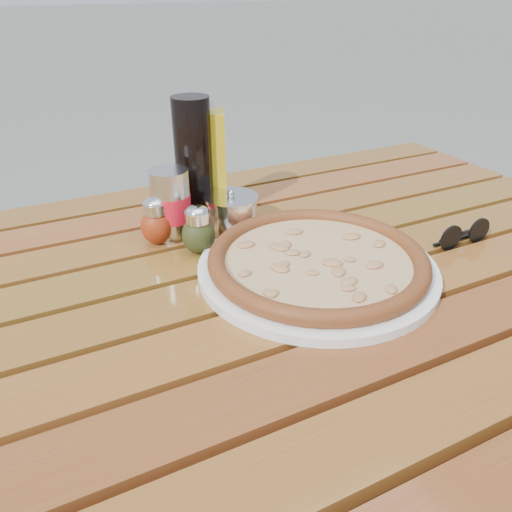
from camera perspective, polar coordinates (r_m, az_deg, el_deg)
name	(u,v)px	position (r m, az deg, el deg)	size (l,w,h in m)	color
table	(262,321)	(0.78, 0.66, -7.44)	(1.40, 0.90, 0.75)	#391A0D
plate	(317,268)	(0.76, 6.97, -1.40)	(0.36, 0.36, 0.01)	white
pizza	(317,259)	(0.75, 7.04, -0.37)	(0.37, 0.37, 0.03)	beige
pepper_shaker	(157,222)	(0.84, -11.28, 3.87)	(0.07, 0.07, 0.08)	#A23112
oregano_shaker	(198,230)	(0.80, -6.63, 2.92)	(0.07, 0.07, 0.08)	#353C18
dark_bottle	(194,160)	(0.90, -7.14, 10.80)	(0.07, 0.07, 0.22)	black
soda_can	(171,205)	(0.85, -9.69, 5.78)	(0.08, 0.08, 0.12)	silver
olive_oil_cruet	(211,163)	(0.93, -5.20, 10.53)	(0.07, 0.07, 0.21)	gold
parmesan_tin	(231,211)	(0.89, -2.83, 5.13)	(0.12, 0.12, 0.07)	white
sunglasses	(464,235)	(0.91, 22.65, 2.26)	(0.11, 0.02, 0.04)	black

